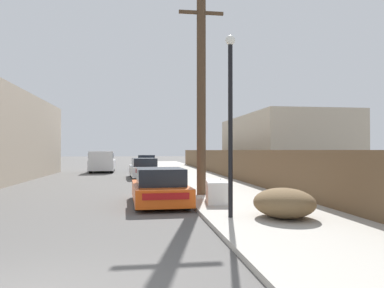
{
  "coord_description": "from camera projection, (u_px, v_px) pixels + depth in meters",
  "views": [
    {
      "loc": [
        1.46,
        -4.38,
        1.88
      ],
      "look_at": [
        3.73,
        11.47,
        2.14
      ],
      "focal_mm": 35.0,
      "sensor_mm": 36.0,
      "label": 1
    }
  ],
  "objects": [
    {
      "name": "sidewalk_curb",
      "position": [
        190.0,
        174.0,
        28.11
      ],
      "size": [
        4.2,
        63.0,
        0.12
      ],
      "primitive_type": "cube",
      "color": "#ADA89E",
      "rests_on": "ground"
    },
    {
      "name": "discarded_fridge",
      "position": [
        217.0,
        191.0,
        12.69
      ],
      "size": [
        0.88,
        1.78,
        0.74
      ],
      "rotation": [
        0.0,
        0.0,
        -0.13
      ],
      "color": "white",
      "rests_on": "sidewalk_curb"
    },
    {
      "name": "parked_sports_car_red",
      "position": [
        160.0,
        188.0,
        12.95
      ],
      "size": [
        1.95,
        4.27,
        1.26
      ],
      "rotation": [
        0.0,
        0.0,
        0.04
      ],
      "color": "#E05114",
      "rests_on": "ground"
    },
    {
      "name": "car_parked_mid",
      "position": [
        144.0,
        169.0,
        25.23
      ],
      "size": [
        2.09,
        4.69,
        1.34
      ],
      "rotation": [
        0.0,
        0.0,
        0.07
      ],
      "color": "silver",
      "rests_on": "ground"
    },
    {
      "name": "car_parked_far",
      "position": [
        147.0,
        163.0,
        34.6
      ],
      "size": [
        1.94,
        4.79,
        1.43
      ],
      "rotation": [
        0.0,
        0.0,
        -0.05
      ],
      "color": "#2D478C",
      "rests_on": "ground"
    },
    {
      "name": "pickup_truck",
      "position": [
        102.0,
        162.0,
        31.8
      ],
      "size": [
        2.22,
        5.4,
        1.78
      ],
      "rotation": [
        0.0,
        0.0,
        3.18
      ],
      "color": "silver",
      "rests_on": "ground"
    },
    {
      "name": "utility_pole",
      "position": [
        201.0,
        91.0,
        14.93
      ],
      "size": [
        1.8,
        0.36,
        8.08
      ],
      "color": "#4C3826",
      "rests_on": "sidewalk_curb"
    },
    {
      "name": "street_lamp",
      "position": [
        230.0,
        112.0,
        9.82
      ],
      "size": [
        0.26,
        0.26,
        4.79
      ],
      "color": "black",
      "rests_on": "sidewalk_curb"
    },
    {
      "name": "brush_pile",
      "position": [
        284.0,
        203.0,
        9.75
      ],
      "size": [
        1.57,
        1.85,
        0.77
      ],
      "color": "brown",
      "rests_on": "sidewalk_curb"
    },
    {
      "name": "wooden_fence",
      "position": [
        222.0,
        163.0,
        26.27
      ],
      "size": [
        0.08,
        40.86,
        1.76
      ],
      "primitive_type": "cube",
      "color": "brown",
      "rests_on": "sidewalk_curb"
    },
    {
      "name": "building_right_house",
      "position": [
        281.0,
        146.0,
        27.19
      ],
      "size": [
        6.0,
        12.17,
        4.33
      ],
      "primitive_type": "cube",
      "color": "beige",
      "rests_on": "ground"
    }
  ]
}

